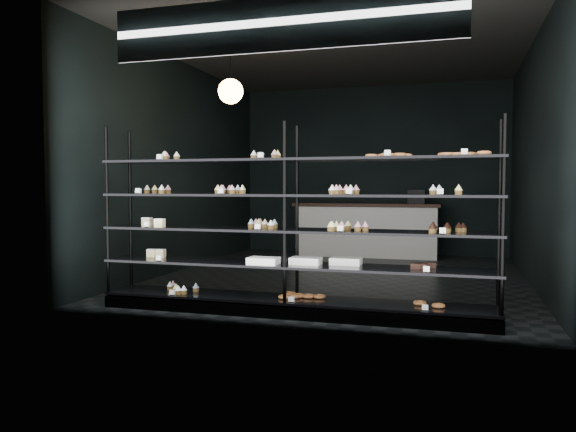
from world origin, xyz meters
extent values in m
cube|color=black|center=(0.00, 0.00, 0.01)|extent=(5.00, 6.00, 0.01)
cube|color=black|center=(0.00, 0.00, 3.20)|extent=(5.00, 6.00, 0.01)
cube|color=black|center=(0.00, 3.00, 1.60)|extent=(5.00, 0.01, 3.20)
cube|color=black|center=(0.00, -3.00, 1.60)|extent=(5.00, 0.01, 3.20)
cube|color=black|center=(-2.50, 0.00, 1.60)|extent=(0.01, 6.00, 3.20)
cube|color=black|center=(2.50, 0.00, 1.60)|extent=(0.01, 6.00, 3.20)
cube|color=black|center=(-0.02, -2.45, 0.06)|extent=(4.00, 0.50, 0.12)
cylinder|color=black|center=(-1.99, -2.67, 0.99)|extent=(0.04, 0.04, 1.85)
cylinder|color=black|center=(-1.99, -2.23, 0.99)|extent=(0.04, 0.04, 1.85)
cylinder|color=black|center=(-0.02, -2.67, 0.99)|extent=(0.04, 0.04, 1.85)
cylinder|color=black|center=(-0.02, -2.23, 0.99)|extent=(0.04, 0.04, 1.85)
cylinder|color=black|center=(1.95, -2.67, 0.99)|extent=(0.04, 0.04, 1.85)
cylinder|color=black|center=(1.95, -2.23, 0.99)|extent=(0.04, 0.04, 1.85)
cube|color=black|center=(-0.02, -2.45, 0.15)|extent=(4.00, 0.50, 0.03)
cube|color=black|center=(-0.02, -2.45, 0.50)|extent=(4.00, 0.50, 0.02)
cube|color=black|center=(-0.02, -2.45, 0.85)|extent=(4.00, 0.50, 0.02)
cube|color=black|center=(-0.02, -2.45, 1.20)|extent=(4.00, 0.50, 0.02)
cube|color=black|center=(-0.02, -2.45, 1.55)|extent=(4.00, 0.50, 0.02)
cube|color=white|center=(-1.35, -2.63, 1.59)|extent=(0.06, 0.04, 0.06)
cube|color=white|center=(-0.28, -2.63, 1.59)|extent=(0.06, 0.04, 0.06)
cube|color=white|center=(0.96, -2.63, 1.59)|extent=(0.05, 0.04, 0.06)
cube|color=white|center=(1.63, -2.63, 1.59)|extent=(0.06, 0.04, 0.06)
cube|color=white|center=(-1.60, -2.63, 1.24)|extent=(0.06, 0.04, 0.06)
cube|color=white|center=(-0.65, -2.63, 1.24)|extent=(0.05, 0.04, 0.06)
cube|color=white|center=(0.56, -2.63, 1.24)|extent=(0.05, 0.04, 0.06)
cube|color=white|center=(1.40, -2.63, 1.24)|extent=(0.06, 0.04, 0.06)
cube|color=white|center=(-1.54, -2.63, 0.89)|extent=(0.06, 0.04, 0.06)
cube|color=white|center=(-0.35, -2.63, 0.89)|extent=(0.06, 0.04, 0.06)
cube|color=white|center=(0.55, -2.63, 0.89)|extent=(0.05, 0.04, 0.06)
cube|color=white|center=(1.49, -2.63, 0.89)|extent=(0.06, 0.04, 0.06)
cube|color=white|center=(-1.44, -2.63, 0.54)|extent=(0.06, 0.04, 0.06)
cube|color=white|center=(1.29, -2.63, 0.54)|extent=(0.06, 0.04, 0.06)
cube|color=white|center=(-1.24, -2.63, 0.19)|extent=(0.06, 0.04, 0.06)
cube|color=white|center=(0.03, -2.63, 0.19)|extent=(0.05, 0.04, 0.06)
cube|color=white|center=(1.32, -2.63, 0.19)|extent=(0.06, 0.04, 0.06)
cube|color=#110E47|center=(0.00, -2.92, 2.75)|extent=(3.20, 0.04, 0.45)
cube|color=white|center=(0.00, -2.94, 2.75)|extent=(3.30, 0.02, 0.50)
cylinder|color=black|center=(-1.11, -1.38, 2.89)|extent=(0.01, 0.01, 0.58)
sphere|color=#F0A854|center=(-1.11, -1.38, 2.45)|extent=(0.30, 0.30, 0.30)
cube|color=silver|center=(-0.03, 2.50, 0.46)|extent=(2.56, 0.60, 0.92)
cube|color=black|center=(-0.03, 2.50, 0.95)|extent=(2.66, 0.65, 0.06)
cube|color=black|center=(0.88, 2.50, 1.10)|extent=(0.30, 0.30, 0.25)
camera|label=1|loc=(1.55, -7.81, 1.29)|focal=35.00mm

